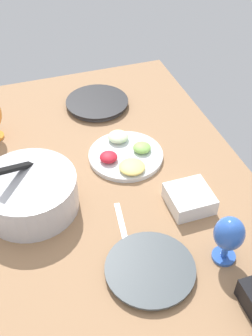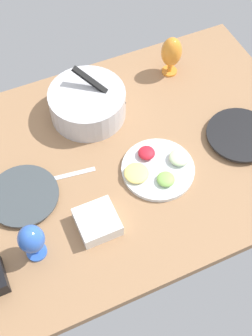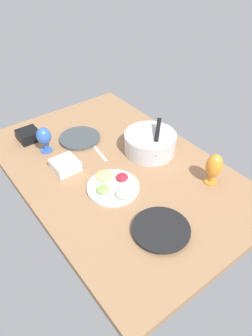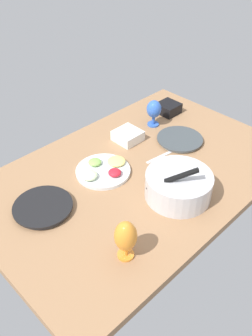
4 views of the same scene
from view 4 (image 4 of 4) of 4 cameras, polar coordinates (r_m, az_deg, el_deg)
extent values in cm
cube|color=#99704C|center=(183.42, 1.85, -1.02)|extent=(160.00, 104.00, 4.00)
cylinder|color=silver|center=(205.84, 8.59, 4.43)|extent=(23.98, 23.98, 1.33)
cylinder|color=#3E4549|center=(205.25, 8.62, 4.68)|extent=(26.07, 26.07, 0.80)
cylinder|color=#4C4C51|center=(165.60, -13.11, -6.28)|extent=(24.81, 24.81, 1.60)
cylinder|color=black|center=(164.71, -13.17, -5.96)|extent=(26.97, 26.97, 0.96)
cylinder|color=silver|center=(166.25, 8.38, -2.81)|extent=(31.00, 31.00, 12.18)
cylinder|color=white|center=(163.87, 8.49, -1.85)|extent=(27.90, 27.90, 2.19)
cube|color=black|center=(158.15, 7.38, -1.76)|extent=(16.77, 18.33, 12.70)
cylinder|color=silver|center=(181.13, -3.68, -0.50)|extent=(27.81, 27.81, 1.80)
ellipsoid|color=beige|center=(175.27, -5.86, -1.19)|extent=(7.87, 7.87, 3.04)
ellipsoid|color=red|center=(176.21, -1.81, -0.73)|extent=(6.50, 6.50, 2.98)
ellipsoid|color=#F9E072|center=(184.03, -1.55, 1.11)|extent=(9.35, 9.35, 2.24)
ellipsoid|color=#8CC659|center=(183.65, -5.00, 0.95)|extent=(6.70, 6.70, 2.68)
cylinder|color=orange|center=(144.77, -0.05, -13.69)|extent=(6.76, 6.76, 1.00)
cylinder|color=orange|center=(142.94, -0.05, -13.13)|extent=(2.00, 2.00, 3.62)
ellipsoid|color=orange|center=(136.15, -0.05, -10.85)|extent=(8.93, 8.93, 13.92)
cylinder|color=blue|center=(218.92, 4.36, 7.01)|extent=(7.04, 7.04, 1.00)
cylinder|color=blue|center=(217.48, 4.40, 7.63)|extent=(2.00, 2.00, 4.57)
ellipsoid|color=blue|center=(213.64, 4.50, 9.39)|extent=(8.80, 8.80, 10.75)
cube|color=white|center=(203.19, 0.28, 5.18)|extent=(13.92, 13.92, 5.83)
cube|color=#F9E072|center=(202.17, 0.28, 5.62)|extent=(11.42, 11.42, 1.87)
cube|color=black|center=(231.36, 6.79, 9.50)|extent=(12.71, 12.71, 6.46)
cube|color=tan|center=(230.36, 6.83, 9.95)|extent=(10.42, 10.42, 2.07)
cube|color=silver|center=(192.01, 5.56, 1.76)|extent=(18.08, 4.18, 0.60)
camera|label=1|loc=(2.16, 31.58, 31.09)|focal=45.42mm
camera|label=2|loc=(2.32, -10.97, 44.24)|focal=46.64mm
camera|label=3|loc=(1.76, -54.55, 24.67)|focal=33.41mm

